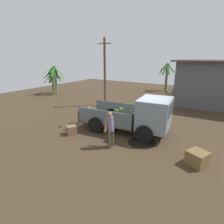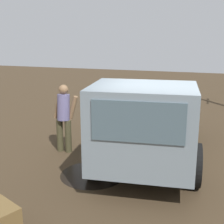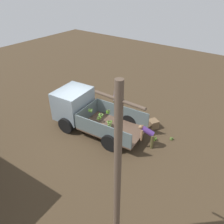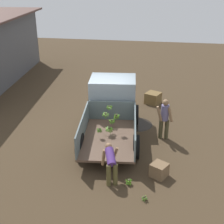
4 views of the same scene
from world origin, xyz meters
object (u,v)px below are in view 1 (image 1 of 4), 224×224
(person_bystander_near_shed, at_px, (175,95))
(person_foreground_visitor, at_px, (110,128))
(person_worker_loading, at_px, (83,113))
(wooden_crate_0, at_px, (71,130))
(wooden_crate_1, at_px, (197,158))
(banana_bunch_on_ground_1, at_px, (61,125))
(cargo_truck, at_px, (145,115))
(banana_bunch_on_ground_0, at_px, (75,125))
(utility_pole, at_px, (105,72))

(person_bystander_near_shed, bearing_deg, person_foreground_visitor, 0.49)
(person_worker_loading, bearing_deg, person_foreground_visitor, -47.63)
(person_bystander_near_shed, bearing_deg, person_worker_loading, -21.91)
(person_foreground_visitor, height_order, wooden_crate_0, person_foreground_visitor)
(wooden_crate_1, bearing_deg, person_foreground_visitor, -171.21)
(banana_bunch_on_ground_1, height_order, wooden_crate_0, wooden_crate_0)
(person_bystander_near_shed, bearing_deg, cargo_truck, 5.56)
(banana_bunch_on_ground_0, distance_m, banana_bunch_on_ground_1, 0.86)
(person_bystander_near_shed, height_order, banana_bunch_on_ground_1, person_bystander_near_shed)
(utility_pole, relative_size, wooden_crate_1, 8.16)
(utility_pole, xyz_separation_m, wooden_crate_1, (7.91, -5.48, -2.51))
(person_bystander_near_shed, bearing_deg, banana_bunch_on_ground_1, -23.02)
(banana_bunch_on_ground_0, bearing_deg, person_worker_loading, 78.19)
(person_worker_loading, height_order, person_bystander_near_shed, person_bystander_near_shed)
(banana_bunch_on_ground_1, distance_m, wooden_crate_0, 1.33)
(banana_bunch_on_ground_0, bearing_deg, person_foreground_visitor, -18.08)
(cargo_truck, distance_m, person_foreground_visitor, 2.33)
(utility_pole, bearing_deg, cargo_truck, -36.98)
(banana_bunch_on_ground_1, bearing_deg, person_worker_loading, 54.84)
(cargo_truck, xyz_separation_m, banana_bunch_on_ground_1, (-4.59, -1.70, -0.96))
(cargo_truck, xyz_separation_m, person_worker_loading, (-3.80, -0.57, -0.35))
(person_bystander_near_shed, bearing_deg, wooden_crate_1, 24.02)
(banana_bunch_on_ground_0, bearing_deg, wooden_crate_1, -3.98)
(wooden_crate_0, bearing_deg, cargo_truck, 32.02)
(cargo_truck, bearing_deg, banana_bunch_on_ground_1, -165.29)
(person_worker_loading, distance_m, wooden_crate_0, 1.66)
(utility_pole, bearing_deg, person_foreground_visitor, -54.39)
(utility_pole, bearing_deg, banana_bunch_on_ground_0, -76.64)
(banana_bunch_on_ground_0, xyz_separation_m, banana_bunch_on_ground_1, (-0.67, -0.53, -0.02))
(cargo_truck, xyz_separation_m, person_foreground_visitor, (-0.79, -2.19, -0.11))
(cargo_truck, distance_m, utility_pole, 6.63)
(cargo_truck, distance_m, banana_bunch_on_ground_1, 4.99)
(utility_pole, distance_m, wooden_crate_0, 6.70)
(person_bystander_near_shed, xyz_separation_m, wooden_crate_0, (-3.32, -8.83, -0.70))
(cargo_truck, xyz_separation_m, person_bystander_near_shed, (-0.01, 6.74, -0.12))
(cargo_truck, height_order, person_foreground_visitor, cargo_truck)
(cargo_truck, distance_m, person_worker_loading, 3.86)
(banana_bunch_on_ground_1, height_order, wooden_crate_1, wooden_crate_1)
(person_worker_loading, relative_size, person_bystander_near_shed, 0.68)
(utility_pole, height_order, banana_bunch_on_ground_1, utility_pole)
(wooden_crate_0, bearing_deg, wooden_crate_1, 4.22)
(person_bystander_near_shed, distance_m, banana_bunch_on_ground_0, 8.86)
(banana_bunch_on_ground_0, bearing_deg, person_bystander_near_shed, 63.65)
(person_bystander_near_shed, distance_m, wooden_crate_0, 9.46)
(banana_bunch_on_ground_1, distance_m, wooden_crate_1, 7.39)
(person_bystander_near_shed, xyz_separation_m, banana_bunch_on_ground_1, (-4.59, -8.44, -0.84))
(utility_pole, relative_size, person_bystander_near_shed, 3.25)
(cargo_truck, height_order, banana_bunch_on_ground_0, cargo_truck)
(banana_bunch_on_ground_1, xyz_separation_m, wooden_crate_0, (1.26, -0.39, 0.14))
(utility_pole, height_order, banana_bunch_on_ground_0, utility_pole)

